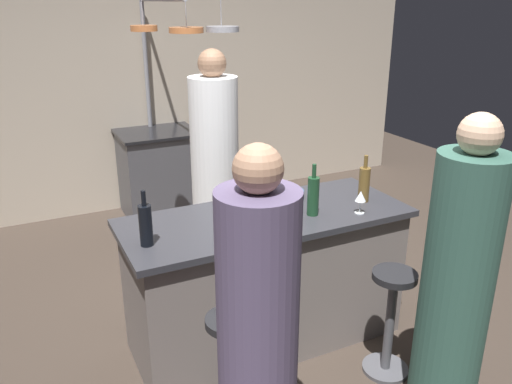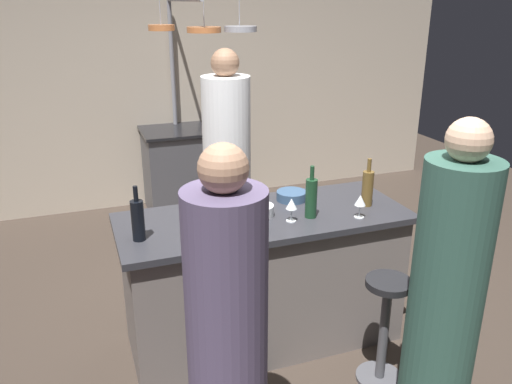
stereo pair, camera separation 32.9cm
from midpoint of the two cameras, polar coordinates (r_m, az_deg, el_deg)
ground_plane at (r=3.65m, az=-1.61°, el=-15.70°), size 9.00×9.00×0.00m
back_wall at (r=5.74m, az=-13.86°, el=11.30°), size 6.40×0.16×2.60m
kitchen_island at (r=3.40m, az=-1.69°, el=-9.53°), size 1.80×0.72×0.90m
stove_range at (r=5.55m, az=-12.20°, el=2.05°), size 0.80×0.64×0.89m
chef at (r=4.21m, az=-6.75°, el=2.10°), size 0.38×0.38×1.81m
bar_stool_left at (r=2.81m, az=-6.20°, el=-18.81°), size 0.28×0.28×0.68m
guest_left at (r=2.32m, az=-4.05°, el=-16.36°), size 0.35×0.35×1.65m
bar_stool_right at (r=3.22m, az=11.65°, el=-13.48°), size 0.28×0.28×0.68m
guest_right at (r=2.80m, az=18.00°, el=-10.06°), size 0.35×0.35×1.68m
overhead_pot_rack at (r=4.79m, az=-11.06°, el=14.77°), size 0.89×1.36×2.17m
pepper_mill at (r=2.95m, az=-2.35°, el=-2.48°), size 0.05×0.05×0.21m
wine_bottle_amber at (r=3.42m, az=9.12°, el=0.87°), size 0.07×0.07×0.31m
wine_bottle_green at (r=3.16m, az=3.35°, el=-0.41°), size 0.07×0.07×0.33m
wine_bottle_dark at (r=2.87m, az=-15.28°, el=-3.52°), size 0.07×0.07×0.31m
wine_glass_by_chef at (r=3.22m, az=8.57°, el=-0.64°), size 0.07×0.07×0.15m
wine_glass_near_left_guest at (r=3.09m, az=1.29°, el=-1.33°), size 0.07×0.07×0.15m
mixing_bowl_steel at (r=3.18m, az=-2.31°, el=-2.07°), size 0.18×0.18×0.07m
mixing_bowl_blue at (r=3.45m, az=0.94°, el=-0.31°), size 0.20×0.20×0.06m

